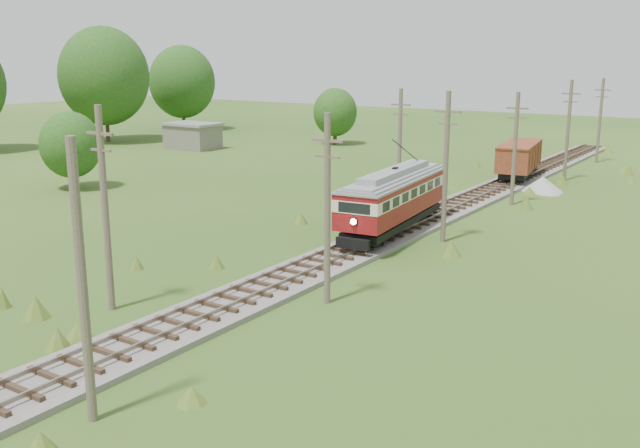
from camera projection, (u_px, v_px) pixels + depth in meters
The scene contains 17 objects.
railbed_main at pixel (417, 222), 47.18m from camera, with size 3.60×96.00×0.57m.
streetcar at pixel (394, 195), 43.96m from camera, with size 4.02×12.18×5.52m.
gondola at pixel (519, 158), 63.32m from camera, with size 4.15×8.94×2.86m.
gravel_pile at pixel (544, 185), 58.65m from camera, with size 3.43×3.64×1.25m.
utility_pole_r_1 at pixel (82, 285), 21.03m from camera, with size 0.30×0.30×8.80m.
utility_pole_r_2 at pixel (327, 208), 31.45m from camera, with size 1.60×0.30×8.60m.
utility_pole_r_3 at pixel (446, 166), 42.00m from camera, with size 1.60×0.30×9.00m.
utility_pole_r_4 at pixel (515, 148), 52.71m from camera, with size 1.60×0.30×8.40m.
utility_pole_r_5 at pixel (568, 129), 62.98m from camera, with size 1.60×0.30×8.90m.
utility_pole_r_6 at pixel (600, 120), 73.65m from camera, with size 1.60×0.30×8.70m.
utility_pole_l_a at pixel (105, 208), 30.58m from camera, with size 1.60×0.30×9.00m.
utility_pole_l_b at pixel (400, 145), 53.48m from camera, with size 1.60×0.30×8.60m.
tree_left_4 at pixel (104, 76), 90.54m from camera, with size 11.34×11.34×14.61m.
tree_left_5 at pixel (182, 82), 104.88m from camera, with size 9.66×9.66×12.44m.
tree_mid_a at pixel (335, 112), 88.91m from camera, with size 5.46×5.46×7.03m.
tree_mid_c at pixel (71, 145), 59.26m from camera, with size 5.04×5.04×6.49m.
shed at pixel (193, 136), 85.40m from camera, with size 6.40×4.40×3.10m.
Camera 1 is at (20.04, -7.81, 11.02)m, focal length 40.00 mm.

